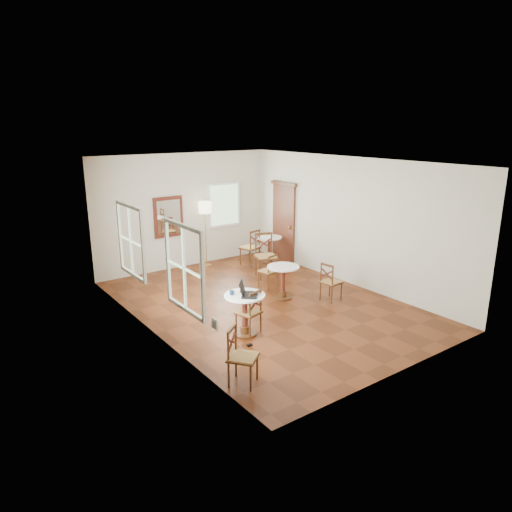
{
  "coord_description": "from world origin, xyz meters",
  "views": [
    {
      "loc": [
        -5.63,
        -7.5,
        3.73
      ],
      "look_at": [
        0.0,
        0.3,
        1.0
      ],
      "focal_mm": 32.97,
      "sensor_mm": 36.0,
      "label": 1
    }
  ],
  "objects_px": {
    "chair_mid_a": "(269,271)",
    "chair_mid_b": "(330,282)",
    "water_glass": "(243,293)",
    "laptop": "(247,292)",
    "chair_near_a": "(249,312)",
    "chair_back_a": "(251,247)",
    "chair_back_b": "(266,256)",
    "cafe_table_back": "(269,247)",
    "mouse": "(242,291)",
    "power_adapter": "(249,345)",
    "cafe_table_near": "(245,310)",
    "floor_lamp": "(205,212)",
    "navy_mug": "(232,292)",
    "chair_near_b": "(241,356)",
    "cafe_table_mid": "(283,279)"
  },
  "relations": [
    {
      "from": "chair_near_b",
      "to": "navy_mug",
      "type": "relative_size",
      "value": 8.16
    },
    {
      "from": "water_glass",
      "to": "cafe_table_back",
      "type": "bearing_deg",
      "value": 46.89
    },
    {
      "from": "cafe_table_back",
      "to": "chair_mid_a",
      "type": "height_order",
      "value": "chair_mid_a"
    },
    {
      "from": "chair_near_a",
      "to": "navy_mug",
      "type": "height_order",
      "value": "navy_mug"
    },
    {
      "from": "cafe_table_mid",
      "to": "chair_near_b",
      "type": "xyz_separation_m",
      "value": [
        -2.71,
        -2.38,
        -0.02
      ]
    },
    {
      "from": "laptop",
      "to": "water_glass",
      "type": "xyz_separation_m",
      "value": [
        -0.04,
        0.05,
        -0.02
      ]
    },
    {
      "from": "chair_near_b",
      "to": "chair_back_a",
      "type": "bearing_deg",
      "value": 15.76
    },
    {
      "from": "cafe_table_back",
      "to": "cafe_table_mid",
      "type": "bearing_deg",
      "value": -121.17
    },
    {
      "from": "laptop",
      "to": "mouse",
      "type": "distance_m",
      "value": 0.2
    },
    {
      "from": "water_glass",
      "to": "chair_back_b",
      "type": "bearing_deg",
      "value": 46.29
    },
    {
      "from": "floor_lamp",
      "to": "water_glass",
      "type": "bearing_deg",
      "value": -111.47
    },
    {
      "from": "cafe_table_near",
      "to": "cafe_table_back",
      "type": "xyz_separation_m",
      "value": [
        3.16,
        3.41,
        -0.03
      ]
    },
    {
      "from": "chair_back_a",
      "to": "navy_mug",
      "type": "bearing_deg",
      "value": 37.06
    },
    {
      "from": "chair_back_a",
      "to": "cafe_table_near",
      "type": "bearing_deg",
      "value": 40.01
    },
    {
      "from": "chair_near_a",
      "to": "chair_back_a",
      "type": "relative_size",
      "value": 0.87
    },
    {
      "from": "mouse",
      "to": "power_adapter",
      "type": "relative_size",
      "value": 0.95
    },
    {
      "from": "chair_mid_a",
      "to": "power_adapter",
      "type": "xyz_separation_m",
      "value": [
        -2.1,
        -2.21,
        -0.39
      ]
    },
    {
      "from": "chair_mid_a",
      "to": "chair_mid_b",
      "type": "relative_size",
      "value": 0.96
    },
    {
      "from": "cafe_table_near",
      "to": "chair_back_a",
      "type": "bearing_deg",
      "value": 53.41
    },
    {
      "from": "mouse",
      "to": "power_adapter",
      "type": "height_order",
      "value": "mouse"
    },
    {
      "from": "chair_near_b",
      "to": "chair_back_a",
      "type": "xyz_separation_m",
      "value": [
        3.62,
        4.89,
        0.05
      ]
    },
    {
      "from": "cafe_table_near",
      "to": "chair_back_b",
      "type": "xyz_separation_m",
      "value": [
        2.34,
        2.48,
        0.06
      ]
    },
    {
      "from": "cafe_table_near",
      "to": "mouse",
      "type": "relative_size",
      "value": 8.71
    },
    {
      "from": "chair_near_a",
      "to": "power_adapter",
      "type": "bearing_deg",
      "value": 38.1
    },
    {
      "from": "cafe_table_back",
      "to": "chair_mid_b",
      "type": "height_order",
      "value": "chair_mid_b"
    },
    {
      "from": "cafe_table_near",
      "to": "floor_lamp",
      "type": "height_order",
      "value": "floor_lamp"
    },
    {
      "from": "cafe_table_back",
      "to": "floor_lamp",
      "type": "bearing_deg",
      "value": 154.62
    },
    {
      "from": "cafe_table_near",
      "to": "navy_mug",
      "type": "distance_m",
      "value": 0.41
    },
    {
      "from": "chair_near_b",
      "to": "navy_mug",
      "type": "height_order",
      "value": "chair_near_b"
    },
    {
      "from": "cafe_table_mid",
      "to": "cafe_table_back",
      "type": "xyz_separation_m",
      "value": [
        1.43,
        2.37,
        -0.0
      ]
    },
    {
      "from": "chair_near_b",
      "to": "chair_mid_b",
      "type": "xyz_separation_m",
      "value": [
        3.48,
        1.69,
        -0.02
      ]
    },
    {
      "from": "cafe_table_back",
      "to": "mouse",
      "type": "bearing_deg",
      "value": -133.78
    },
    {
      "from": "floor_lamp",
      "to": "mouse",
      "type": "bearing_deg",
      "value": -111.38
    },
    {
      "from": "chair_near_a",
      "to": "floor_lamp",
      "type": "bearing_deg",
      "value": -126.42
    },
    {
      "from": "cafe_table_near",
      "to": "cafe_table_back",
      "type": "relative_size",
      "value": 1.07
    },
    {
      "from": "chair_near_b",
      "to": "chair_mid_a",
      "type": "bearing_deg",
      "value": 9.56
    },
    {
      "from": "chair_back_a",
      "to": "power_adapter",
      "type": "bearing_deg",
      "value": 41.11
    },
    {
      "from": "chair_mid_a",
      "to": "chair_back_b",
      "type": "relative_size",
      "value": 0.74
    },
    {
      "from": "cafe_table_near",
      "to": "navy_mug",
      "type": "bearing_deg",
      "value": 146.41
    },
    {
      "from": "cafe_table_mid",
      "to": "chair_near_b",
      "type": "height_order",
      "value": "chair_near_b"
    },
    {
      "from": "power_adapter",
      "to": "cafe_table_back",
      "type": "bearing_deg",
      "value": 48.76
    },
    {
      "from": "chair_near_a",
      "to": "floor_lamp",
      "type": "height_order",
      "value": "floor_lamp"
    },
    {
      "from": "power_adapter",
      "to": "chair_mid_b",
      "type": "bearing_deg",
      "value": 16.0
    },
    {
      "from": "water_glass",
      "to": "laptop",
      "type": "bearing_deg",
      "value": -48.49
    },
    {
      "from": "cafe_table_back",
      "to": "chair_near_a",
      "type": "height_order",
      "value": "chair_near_a"
    },
    {
      "from": "chair_back_a",
      "to": "laptop",
      "type": "bearing_deg",
      "value": 40.47
    },
    {
      "from": "chair_mid_a",
      "to": "chair_near_a",
      "type": "bearing_deg",
      "value": 33.68
    },
    {
      "from": "cafe_table_back",
      "to": "water_glass",
      "type": "relative_size",
      "value": 8.14
    },
    {
      "from": "floor_lamp",
      "to": "chair_near_a",
      "type": "bearing_deg",
      "value": -109.82
    },
    {
      "from": "chair_mid_a",
      "to": "navy_mug",
      "type": "distance_m",
      "value": 2.71
    }
  ]
}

